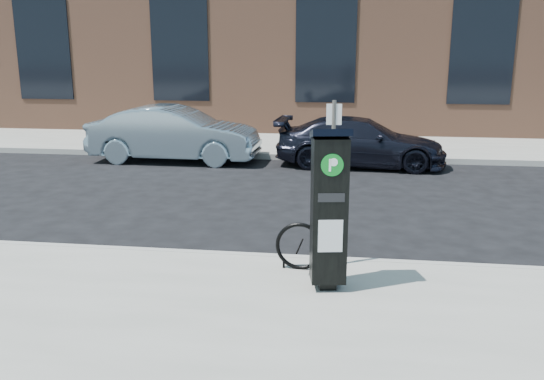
% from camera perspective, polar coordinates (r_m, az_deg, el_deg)
% --- Properties ---
extents(ground, '(120.00, 120.00, 0.00)m').
position_cam_1_polar(ground, '(8.33, 1.05, -7.44)').
color(ground, black).
rests_on(ground, ground).
extents(sidewalk_far, '(60.00, 12.00, 0.15)m').
position_cam_1_polar(sidewalk_far, '(21.93, 5.42, 6.05)').
color(sidewalk_far, gray).
rests_on(sidewalk_far, ground).
extents(curb_near, '(60.00, 0.12, 0.16)m').
position_cam_1_polar(curb_near, '(8.29, 1.03, -7.00)').
color(curb_near, '#9E9B93').
rests_on(curb_near, ground).
extents(curb_far, '(60.00, 0.12, 0.16)m').
position_cam_1_polar(curb_far, '(16.03, 4.46, 3.20)').
color(curb_far, '#9E9B93').
rests_on(curb_far, ground).
extents(building, '(28.00, 10.05, 8.25)m').
position_cam_1_polar(building, '(24.75, 5.96, 16.37)').
color(building, '#8F5A41').
rests_on(building, ground).
extents(parking_kiosk, '(0.52, 0.47, 1.99)m').
position_cam_1_polar(parking_kiosk, '(6.91, 5.67, -1.76)').
color(parking_kiosk, black).
rests_on(parking_kiosk, sidewalk_near).
extents(sign_pole, '(0.20, 0.18, 2.23)m').
position_cam_1_polar(sign_pole, '(7.62, 5.98, 0.38)').
color(sign_pole, '#54504A').
rests_on(sign_pole, sidewalk_near).
extents(bike_rack, '(0.66, 0.09, 0.65)m').
position_cam_1_polar(bike_rack, '(7.68, 2.77, -5.61)').
color(bike_rack, black).
rests_on(bike_rack, sidewalk_near).
extents(car_silver, '(4.60, 1.66, 1.51)m').
position_cam_1_polar(car_silver, '(16.01, -9.63, 5.50)').
color(car_silver, '#8399A6').
rests_on(car_silver, ground).
extents(car_dark, '(4.48, 1.99, 1.28)m').
position_cam_1_polar(car_dark, '(15.30, 8.74, 4.72)').
color(car_dark, black).
rests_on(car_dark, ground).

